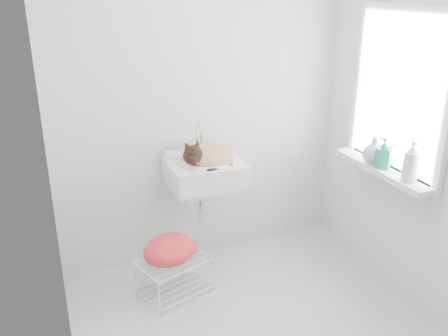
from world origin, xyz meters
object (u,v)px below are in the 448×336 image
object	(u,v)px
cat	(207,157)
bottle_b	(382,168)
bottle_c	(372,163)
bottle_a	(408,181)
sink	(205,162)
wire_rack	(174,274)

from	to	relation	value
cat	bottle_b	bearing A→B (deg)	-32.24
cat	bottle_b	size ratio (longest dim) A/B	2.00
bottle_b	bottle_c	xyz separation A→B (m)	(0.00, 0.10, 0.00)
bottle_a	cat	bearing A→B (deg)	143.42
bottle_c	sink	bearing A→B (deg)	157.29
cat	wire_rack	distance (m)	0.84
bottle_b	bottle_c	bearing A→B (deg)	90.00
sink	bottle_c	xyz separation A→B (m)	(1.07, -0.45, 0.00)
sink	bottle_c	bearing A→B (deg)	-22.71
wire_rack	bottle_c	world-z (taller)	bottle_c
cat	bottle_c	distance (m)	1.15
wire_rack	bottle_a	distance (m)	1.66
bottle_b	bottle_a	bearing A→B (deg)	-90.00
sink	wire_rack	distance (m)	0.80
sink	bottle_b	distance (m)	1.21
sink	bottle_b	bearing A→B (deg)	-27.15
sink	bottle_a	world-z (taller)	bottle_a
wire_rack	bottle_a	bearing A→B (deg)	-22.34
bottle_b	sink	bearing A→B (deg)	152.85
wire_rack	bottle_c	distance (m)	1.57
cat	bottle_a	xyz separation A→B (m)	(1.06, -0.79, -0.04)
cat	wire_rack	size ratio (longest dim) A/B	0.94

